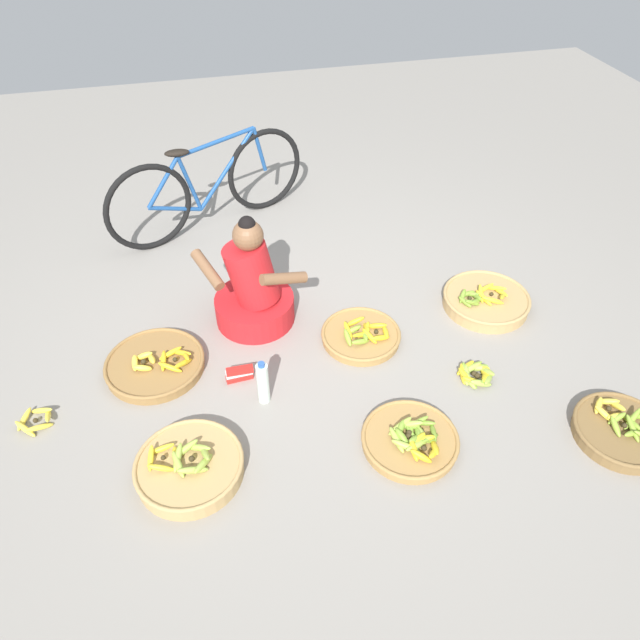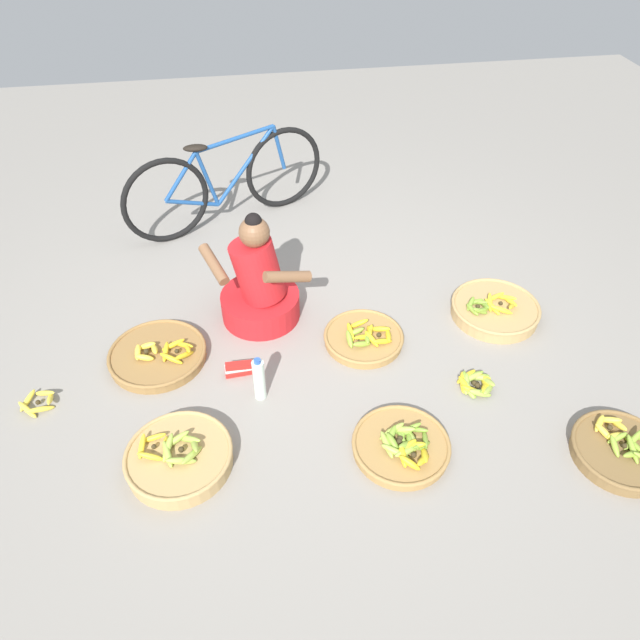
# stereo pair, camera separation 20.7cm
# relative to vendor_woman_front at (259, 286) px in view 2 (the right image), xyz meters

# --- Properties ---
(ground_plane) EXTENTS (10.00, 10.00, 0.00)m
(ground_plane) POSITION_rel_vendor_woman_front_xyz_m (0.32, -0.30, -0.25)
(ground_plane) COLOR gray
(vendor_woman_front) EXTENTS (0.69, 0.54, 0.79)m
(vendor_woman_front) POSITION_rel_vendor_woman_front_xyz_m (0.00, 0.00, 0.00)
(vendor_woman_front) COLOR red
(vendor_woman_front) RESTS_ON ground
(bicycle_leaning) EXTENTS (1.59, 0.69, 0.73)m
(bicycle_leaning) POSITION_rel_vendor_woman_front_xyz_m (-0.15, 1.22, 0.11)
(bicycle_leaning) COLOR black
(bicycle_leaning) RESTS_ON ground
(banana_basket_back_right) EXTENTS (0.52, 0.52, 0.15)m
(banana_basket_back_right) POSITION_rel_vendor_woman_front_xyz_m (1.78, -1.43, -0.20)
(banana_basket_back_right) COLOR brown
(banana_basket_back_right) RESTS_ON ground
(banana_basket_mid_left) EXTENTS (0.56, 0.56, 0.17)m
(banana_basket_mid_left) POSITION_rel_vendor_woman_front_xyz_m (-0.51, -1.12, -0.19)
(banana_basket_mid_left) COLOR tan
(banana_basket_mid_left) RESTS_ON ground
(banana_basket_front_center) EXTENTS (0.60, 0.60, 0.13)m
(banana_basket_front_center) POSITION_rel_vendor_woman_front_xyz_m (-0.66, -0.31, -0.21)
(banana_basket_front_center) COLOR olive
(banana_basket_front_center) RESTS_ON ground
(banana_basket_near_bicycle) EXTENTS (0.51, 0.51, 0.13)m
(banana_basket_near_bicycle) POSITION_rel_vendor_woman_front_xyz_m (0.63, -0.36, -0.21)
(banana_basket_near_bicycle) COLOR #A87F47
(banana_basket_near_bicycle) RESTS_ON ground
(banana_basket_back_center) EXTENTS (0.53, 0.53, 0.13)m
(banana_basket_back_center) POSITION_rel_vendor_woman_front_xyz_m (0.65, -1.21, -0.21)
(banana_basket_back_center) COLOR #A87F47
(banana_basket_back_center) RESTS_ON ground
(banana_basket_near_vendor) EXTENTS (0.59, 0.59, 0.17)m
(banana_basket_near_vendor) POSITION_rel_vendor_woman_front_xyz_m (1.55, -0.24, -0.20)
(banana_basket_near_vendor) COLOR tan
(banana_basket_near_vendor) RESTS_ON ground
(loose_bananas_mid_right) EXTENTS (0.23, 0.25, 0.10)m
(loose_bananas_mid_right) POSITION_rel_vendor_woman_front_xyz_m (1.20, -0.84, -0.22)
(loose_bananas_mid_right) COLOR olive
(loose_bananas_mid_right) RESTS_ON ground
(loose_bananas_front_right) EXTENTS (0.22, 0.22, 0.08)m
(loose_bananas_front_right) POSITION_rel_vendor_woman_front_xyz_m (-1.32, -0.59, -0.22)
(loose_bananas_front_right) COLOR yellow
(loose_bananas_front_right) RESTS_ON ground
(water_bottle) EXTENTS (0.07, 0.07, 0.30)m
(water_bottle) POSITION_rel_vendor_woman_front_xyz_m (-0.06, -0.72, -0.11)
(water_bottle) COLOR silver
(water_bottle) RESTS_ON ground
(packet_carton_stack) EXTENTS (0.17, 0.07, 0.09)m
(packet_carton_stack) POSITION_rel_vendor_woman_front_xyz_m (-0.18, -0.52, -0.21)
(packet_carton_stack) COLOR red
(packet_carton_stack) RESTS_ON ground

